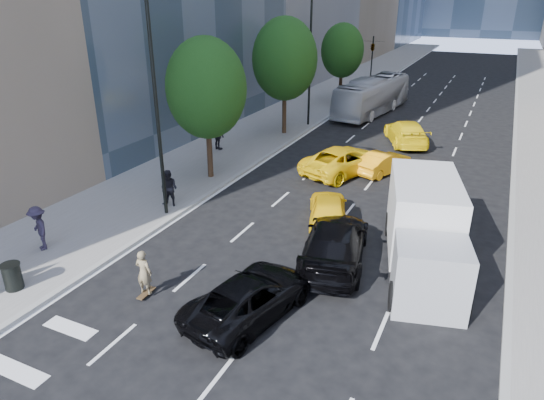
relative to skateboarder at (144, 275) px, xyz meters
The scene contains 22 objects.
ground 3.66m from the skateboarder, 26.27° to the left, with size 160.00×160.00×0.00m, color black.
sidewalk_left 32.12m from the skateboarder, 100.41° to the left, with size 6.00×120.00×0.15m, color slate.
sidewalk_right 34.24m from the skateboarder, 67.32° to the left, with size 4.00×120.00×0.15m, color slate.
lamp_near 8.12m from the skateboarder, 119.23° to the left, with size 2.13×0.22×10.00m.
lamp_far 24.31m from the skateboarder, 97.54° to the left, with size 2.13×0.22×10.00m.
tree_near 12.05m from the skateboarder, 110.71° to the left, with size 4.20×4.20×7.46m.
tree_mid 21.44m from the skateboarder, 101.00° to the left, with size 4.50×4.50×7.99m.
tree_far 34.03m from the skateboarder, 96.79° to the left, with size 3.90×3.90×6.92m.
traffic_signal 41.84m from the skateboarder, 94.40° to the left, with size 2.48×0.53×5.20m.
skateboarder is the anchor object (origin of this frame).
black_sedan_lincoln 3.75m from the skateboarder, ahead, with size 2.23×4.83×1.34m, color black.
black_sedan_mercedes 7.06m from the skateboarder, 44.09° to the left, with size 2.29×5.63×1.63m, color black.
taxi_a 8.89m from the skateboarder, 65.39° to the left, with size 1.63×4.06×1.38m, color yellow.
taxi_b 16.19m from the skateboarder, 74.23° to the left, with size 1.33×3.82×1.26m, color #FA9C0D.
taxi_c 14.77m from the skateboarder, 80.88° to the left, with size 2.54×5.52×1.53m, color yellow.
taxi_d 22.51m from the skateboarder, 78.73° to the left, with size 2.20×5.41×1.57m, color yellow.
city_bus 29.94m from the skateboarder, 90.00° to the left, with size 2.53×10.80×3.01m, color silver.
box_truck 10.06m from the skateboarder, 35.86° to the left, with size 3.96×7.08×3.20m.
pedestrian_a 7.27m from the skateboarder, 119.71° to the left, with size 0.86×0.67×1.77m, color black.
pedestrian_b 16.26m from the skateboarder, 112.39° to the left, with size 1.10×0.46×1.87m, color black.
pedestrian_c 5.70m from the skateboarder, behind, with size 1.17×0.67×1.81m, color #272031.
trash_can 4.58m from the skateboarder, 157.36° to the right, with size 0.60×0.60×0.91m, color black.
Camera 1 is at (6.63, -12.34, 9.55)m, focal length 32.00 mm.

